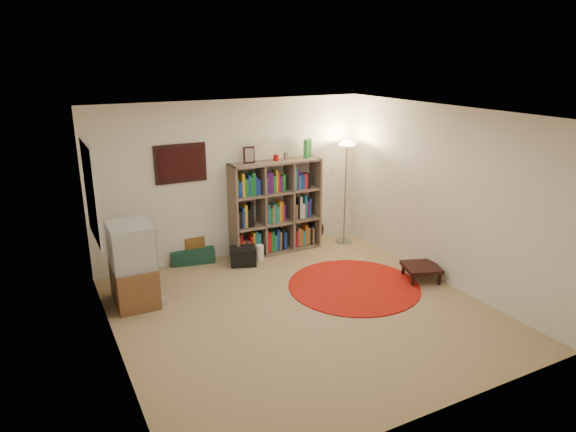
% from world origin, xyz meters
% --- Properties ---
extents(room, '(4.54, 4.54, 2.54)m').
position_xyz_m(room, '(-0.05, 0.05, 1.26)').
color(room, '#997E59').
rests_on(room, ground).
extents(bookshelf, '(1.53, 0.44, 1.83)m').
position_xyz_m(bookshelf, '(0.61, 2.09, 0.74)').
color(bookshelf, brown).
rests_on(bookshelf, ground).
extents(floor_lamp, '(0.38, 0.38, 1.78)m').
position_xyz_m(floor_lamp, '(1.88, 1.90, 1.48)').
color(floor_lamp, '#A5A6A9').
rests_on(floor_lamp, ground).
extents(floor_fan, '(0.35, 0.22, 0.40)m').
position_xyz_m(floor_fan, '(1.40, 2.07, 0.20)').
color(floor_fan, black).
rests_on(floor_fan, ground).
extents(tv_stand, '(0.54, 0.75, 1.09)m').
position_xyz_m(tv_stand, '(-1.83, 1.25, 0.53)').
color(tv_stand, brown).
rests_on(tv_stand, ground).
extents(dvd_box, '(0.37, 0.33, 0.11)m').
position_xyz_m(dvd_box, '(-1.69, 1.05, 0.05)').
color(dvd_box, '#AEAEB3').
rests_on(dvd_box, ground).
extents(suitcase, '(0.75, 0.56, 0.22)m').
position_xyz_m(suitcase, '(-0.74, 2.30, 0.11)').
color(suitcase, '#14372A').
rests_on(suitcase, ground).
extents(wicker_basket, '(0.32, 0.23, 0.18)m').
position_xyz_m(wicker_basket, '(-0.70, 2.33, 0.31)').
color(wicker_basket, brown).
rests_on(wicker_basket, suitcase).
extents(duffel_bag, '(0.48, 0.44, 0.27)m').
position_xyz_m(duffel_bag, '(-0.07, 1.79, 0.14)').
color(duffel_bag, black).
rests_on(duffel_bag, ground).
extents(paper_towel, '(0.13, 0.13, 0.26)m').
position_xyz_m(paper_towel, '(0.22, 1.79, 0.13)').
color(paper_towel, white).
rests_on(paper_towel, ground).
extents(red_rug, '(1.86, 1.86, 0.02)m').
position_xyz_m(red_rug, '(1.01, 0.32, 0.01)').
color(red_rug, '#9A120B').
rests_on(red_rug, ground).
extents(side_table, '(0.62, 0.62, 0.23)m').
position_xyz_m(side_table, '(2.00, 0.05, 0.19)').
color(side_table, black).
rests_on(side_table, ground).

